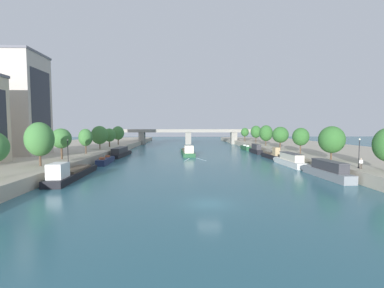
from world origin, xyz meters
name	(u,v)px	position (x,y,z in m)	size (l,w,h in m)	color
ground_plane	(209,204)	(0.00, 0.00, 0.00)	(400.00, 400.00, 0.00)	#2D6070
quay_left	(63,150)	(-40.37, 55.00, 0.93)	(36.00, 170.00, 1.86)	#B2A893
quay_right	(315,150)	(40.37, 55.00, 0.93)	(36.00, 170.00, 1.86)	#B2A893
barge_midriver	(188,152)	(-1.29, 50.28, 0.89)	(4.22, 19.31, 3.08)	#235633
wake_behind_barge	(194,160)	(0.15, 37.78, 0.01)	(5.59, 6.03, 0.03)	#A0CCD6
moored_boat_left_end	(71,173)	(-20.49, 14.10, 0.91)	(3.33, 16.61, 3.15)	black
moored_boat_left_far	(106,161)	(-20.22, 31.47, 0.67)	(2.25, 10.13, 2.37)	#1E284C
moored_boat_left_midway	(120,153)	(-20.38, 46.05, 1.07)	(3.22, 15.58, 2.56)	black
moored_boat_right_second	(327,170)	(20.56, 13.51, 1.19)	(2.51, 12.61, 2.86)	gray
moored_boat_right_far	(290,160)	(20.16, 26.80, 1.14)	(2.58, 12.85, 2.74)	silver
moored_boat_right_midway	(272,155)	(20.55, 39.30, 0.92)	(2.07, 10.76, 3.17)	black
moored_boat_right_end	(256,149)	(20.36, 53.04, 1.23)	(1.91, 10.46, 2.95)	black
moored_boat_right_upstream	(245,148)	(20.45, 66.75, 0.70)	(1.70, 10.11, 2.43)	#235633
tree_left_by_lamp	(40,139)	(-26.09, 15.75, 6.25)	(4.41, 4.41, 7.16)	brown
tree_left_distant	(61,138)	(-26.77, 24.69, 5.98)	(3.83, 3.83, 6.11)	brown
tree_left_past_mid	(86,137)	(-26.08, 35.56, 5.75)	(3.22, 3.22, 5.98)	brown
tree_left_second	(100,135)	(-26.66, 47.92, 5.97)	(4.74, 4.74, 6.74)	brown
tree_left_midway	(109,135)	(-26.51, 57.20, 5.67)	(4.07, 4.07, 5.98)	brown
tree_left_third	(118,133)	(-26.36, 67.92, 6.12)	(4.35, 4.35, 6.76)	brown
tree_right_distant	(332,140)	(25.54, 20.85, 5.84)	(4.70, 4.70, 6.54)	brown
tree_right_by_lamp	(301,137)	(25.57, 33.67, 5.92)	(3.87, 3.87, 6.21)	brown
tree_right_past_mid	(280,135)	(25.68, 46.79, 6.02)	(4.63, 4.63, 6.50)	brown
tree_right_end_of_row	(266,133)	(26.37, 61.71, 6.16)	(4.57, 4.57, 7.08)	brown
tree_right_far	(256,132)	(26.28, 73.59, 6.44)	(4.15, 4.15, 7.00)	brown
tree_right_nearest	(245,132)	(25.57, 88.76, 5.99)	(3.52, 3.52, 6.11)	brown
lamppost_left_bank	(68,149)	(-23.81, 20.74, 4.15)	(0.28, 0.28, 4.17)	black
lamppost_right_bank	(359,152)	(24.44, 11.60, 4.39)	(0.28, 0.28, 4.61)	black
building_left_tall	(18,104)	(-40.69, 34.10, 13.56)	(10.89, 10.34, 23.36)	#BCB2A8
bridge_far	(188,134)	(0.00, 97.98, 4.74)	(68.73, 4.40, 7.29)	gray
person_on_quay	(361,163)	(24.26, 10.85, 2.79)	(0.43, 0.37, 1.62)	#473D33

